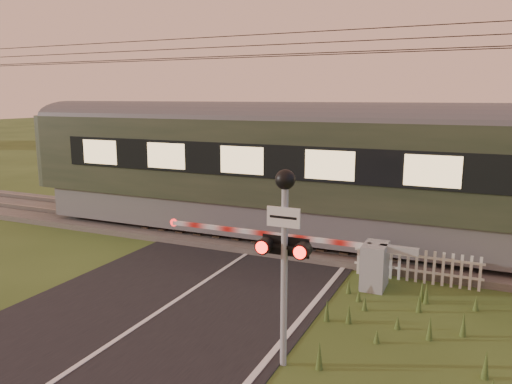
% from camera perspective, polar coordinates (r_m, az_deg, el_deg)
% --- Properties ---
extents(ground, '(160.00, 160.00, 0.00)m').
position_cam_1_polar(ground, '(10.18, -13.22, -14.67)').
color(ground, '#32471B').
rests_on(ground, ground).
extents(road, '(6.00, 140.00, 0.03)m').
position_cam_1_polar(road, '(10.01, -13.98, -15.12)').
color(road, black).
rests_on(road, ground).
extents(track_bed, '(140.00, 3.40, 0.39)m').
position_cam_1_polar(track_bed, '(15.46, 1.58, -5.19)').
color(track_bed, '#47423D').
rests_on(track_bed, ground).
extents(overhead_wires, '(120.00, 0.62, 0.62)m').
position_cam_1_polar(overhead_wires, '(14.93, 1.69, 16.18)').
color(overhead_wires, black).
rests_on(overhead_wires, ground).
extents(boom_gate, '(6.50, 0.81, 1.07)m').
position_cam_1_polar(boom_gate, '(11.91, 11.97, -7.75)').
color(boom_gate, gray).
rests_on(boom_gate, ground).
extents(crossing_signal, '(0.83, 0.35, 3.25)m').
position_cam_1_polar(crossing_signal, '(7.82, 3.28, -4.78)').
color(crossing_signal, gray).
rests_on(crossing_signal, ground).
extents(picket_fence, '(2.96, 0.07, 0.81)m').
position_cam_1_polar(picket_fence, '(12.51, 17.87, -8.01)').
color(picket_fence, silver).
rests_on(picket_fence, ground).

